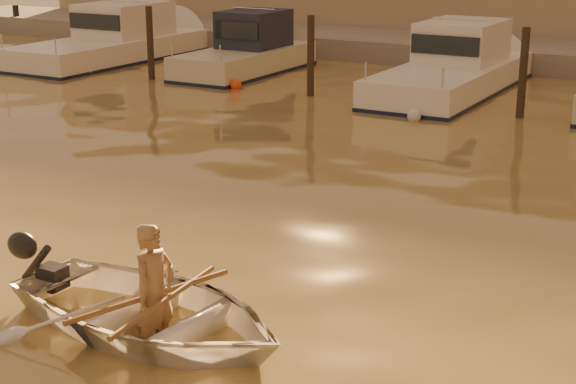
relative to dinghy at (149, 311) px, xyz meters
The scene contains 14 objects.
dinghy is the anchor object (origin of this frame).
person 0.25m from the dinghy, ahead, with size 0.55×0.36×1.52m, color #94704A.
outboard_motor 1.50m from the dinghy, behind, with size 0.90×0.40×0.70m, color black, non-canonical shape.
oar_port 0.31m from the dinghy, ahead, with size 0.06×0.06×2.10m, color brown.
oar_starboard 0.20m from the dinghy, ahead, with size 0.06×0.06×2.10m, color brown.
moored_boat_0 19.83m from the dinghy, 131.37° to the left, with size 2.57×8.07×1.75m, color white, non-canonical shape.
moored_boat_1 16.95m from the dinghy, 118.58° to the left, with size 1.95×5.91×1.75m, color beige, non-canonical shape.
moored_boat_2 15.00m from the dinghy, 97.17° to the left, with size 2.30×7.70×1.75m, color white, non-canonical shape.
piling_0 16.04m from the dinghy, 127.70° to the left, with size 0.18×0.18×2.20m, color #2D2319.
piling_1 13.57m from the dinghy, 110.73° to the left, with size 0.18×0.18×2.20m, color #2D2319.
piling_2 12.71m from the dinghy, 87.73° to the left, with size 0.18×0.18×2.20m, color #2D2319.
fender_a 17.25m from the dinghy, 133.83° to the left, with size 0.30×0.30×0.30m, color silver.
fender_b 14.44m from the dinghy, 118.98° to the left, with size 0.30×0.30×0.30m, color #E9451B.
fender_c 11.33m from the dinghy, 97.34° to the left, with size 0.30×0.30×0.30m, color silver.
Camera 1 is at (4.76, -5.59, 4.14)m, focal length 55.00 mm.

